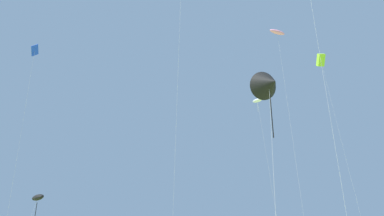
{
  "coord_description": "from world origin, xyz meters",
  "views": [
    {
      "loc": [
        -6.22,
        -5.46,
        1.98
      ],
      "look_at": [
        0.0,
        32.0,
        15.72
      ],
      "focal_mm": 31.48,
      "sensor_mm": 36.0,
      "label": 1
    }
  ],
  "objects_px": {
    "kite_white_parafoil": "(257,101)",
    "kite_lime_box": "(321,60)",
    "kite_pink_parafoil": "(277,32)",
    "kite_black_parafoil": "(38,198)",
    "kite_blue_diamond": "(34,53)",
    "kite_black_delta": "(269,84)"
  },
  "relations": [
    {
      "from": "kite_pink_parafoil",
      "to": "kite_black_parafoil",
      "type": "bearing_deg",
      "value": 165.66
    },
    {
      "from": "kite_black_parafoil",
      "to": "kite_lime_box",
      "type": "bearing_deg",
      "value": 0.8
    },
    {
      "from": "kite_black_parafoil",
      "to": "kite_pink_parafoil",
      "type": "bearing_deg",
      "value": -14.34
    },
    {
      "from": "kite_blue_diamond",
      "to": "kite_white_parafoil",
      "type": "bearing_deg",
      "value": -1.27
    },
    {
      "from": "kite_white_parafoil",
      "to": "kite_black_delta",
      "type": "xyz_separation_m",
      "value": [
        -10.48,
        -29.58,
        -10.49
      ]
    },
    {
      "from": "kite_blue_diamond",
      "to": "kite_pink_parafoil",
      "type": "distance_m",
      "value": 40.26
    },
    {
      "from": "kite_blue_diamond",
      "to": "kite_black_delta",
      "type": "distance_m",
      "value": 44.08
    },
    {
      "from": "kite_black_delta",
      "to": "kite_lime_box",
      "type": "bearing_deg",
      "value": 52.13
    },
    {
      "from": "kite_blue_diamond",
      "to": "kite_black_parafoil",
      "type": "xyz_separation_m",
      "value": [
        3.32,
        2.34,
        -22.8
      ]
    },
    {
      "from": "kite_pink_parafoil",
      "to": "kite_lime_box",
      "type": "height_order",
      "value": "kite_lime_box"
    },
    {
      "from": "kite_white_parafoil",
      "to": "kite_black_delta",
      "type": "relative_size",
      "value": 1.71
    },
    {
      "from": "kite_white_parafoil",
      "to": "kite_lime_box",
      "type": "distance_m",
      "value": 19.6
    },
    {
      "from": "kite_white_parafoil",
      "to": "kite_pink_parafoil",
      "type": "relative_size",
      "value": 0.7
    },
    {
      "from": "kite_white_parafoil",
      "to": "kite_lime_box",
      "type": "relative_size",
      "value": 0.66
    },
    {
      "from": "kite_blue_diamond",
      "to": "kite_black_parafoil",
      "type": "distance_m",
      "value": 23.15
    },
    {
      "from": "kite_white_parafoil",
      "to": "kite_lime_box",
      "type": "bearing_deg",
      "value": 14.01
    },
    {
      "from": "kite_white_parafoil",
      "to": "kite_black_parafoil",
      "type": "bearing_deg",
      "value": 174.7
    },
    {
      "from": "kite_white_parafoil",
      "to": "kite_lime_box",
      "type": "xyz_separation_m",
      "value": [
        15.53,
        3.87,
        11.31
      ]
    },
    {
      "from": "kite_blue_diamond",
      "to": "kite_pink_parafoil",
      "type": "bearing_deg",
      "value": -9.91
    },
    {
      "from": "kite_black_delta",
      "to": "kite_black_parafoil",
      "type": "bearing_deg",
      "value": 125.93
    },
    {
      "from": "kite_black_delta",
      "to": "kite_blue_diamond",
      "type": "bearing_deg",
      "value": 131.65
    },
    {
      "from": "kite_blue_diamond",
      "to": "kite_black_delta",
      "type": "bearing_deg",
      "value": -48.35
    }
  ]
}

